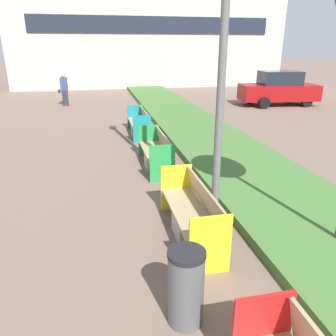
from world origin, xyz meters
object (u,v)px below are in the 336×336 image
(bench_green_frame, at_px, (156,154))
(bench_teal_frame, at_px, (139,125))
(litter_bin, at_px, (186,287))
(parked_car_distant, at_px, (279,89))
(bench_yellow_frame, at_px, (192,217))
(pedestrian_walking, at_px, (64,89))

(bench_green_frame, bearing_deg, bench_teal_frame, 90.00)
(litter_bin, relative_size, parked_car_distant, 0.22)
(bench_yellow_frame, relative_size, bench_teal_frame, 0.99)
(litter_bin, relative_size, pedestrian_walking, 0.55)
(bench_yellow_frame, relative_size, bench_green_frame, 0.98)
(bench_yellow_frame, xyz_separation_m, bench_teal_frame, (0.00, 7.16, 0.00))
(pedestrian_walking, xyz_separation_m, parked_car_distant, (11.69, -2.29, 0.01))
(litter_bin, height_order, pedestrian_walking, pedestrian_walking)
(parked_car_distant, bearing_deg, litter_bin, -115.68)
(bench_yellow_frame, distance_m, parked_car_distant, 14.83)
(bench_yellow_frame, height_order, bench_green_frame, same)
(bench_teal_frame, bearing_deg, pedestrian_walking, 113.86)
(bench_teal_frame, bearing_deg, bench_yellow_frame, -90.00)
(litter_bin, bearing_deg, parked_car_distant, 57.05)
(bench_yellow_frame, xyz_separation_m, parked_car_distant, (8.46, 12.16, 0.54))
(bench_teal_frame, relative_size, pedestrian_walking, 1.22)
(bench_green_frame, relative_size, pedestrian_walking, 1.23)
(litter_bin, bearing_deg, pedestrian_walking, 99.19)
(bench_teal_frame, distance_m, parked_car_distant, 9.85)
(litter_bin, distance_m, pedestrian_walking, 16.49)
(pedestrian_walking, bearing_deg, litter_bin, -80.81)
(bench_yellow_frame, bearing_deg, parked_car_distant, 55.17)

